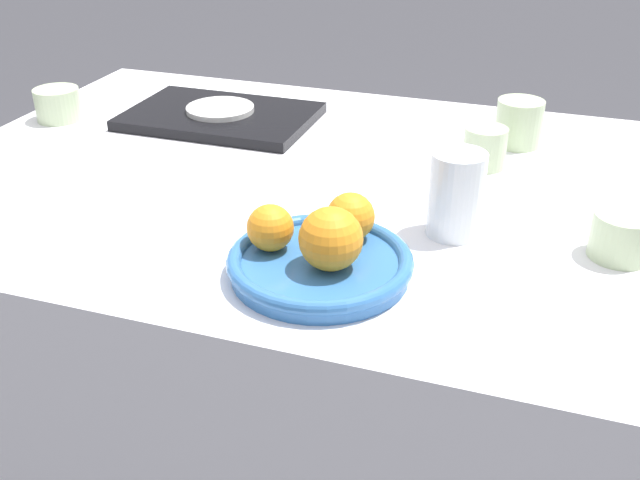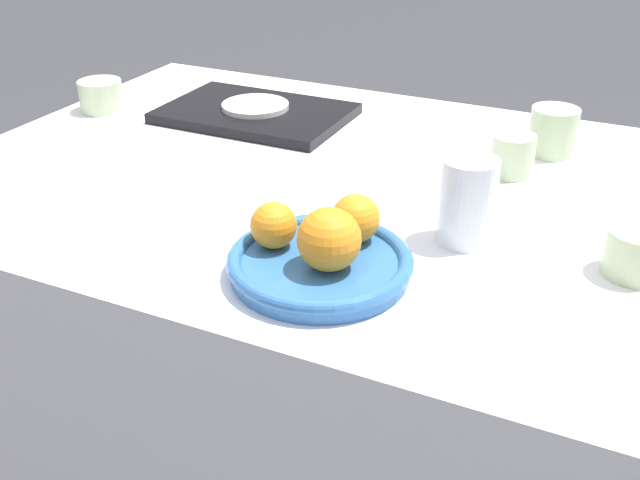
{
  "view_description": "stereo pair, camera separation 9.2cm",
  "coord_description": "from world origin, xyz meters",
  "px_view_note": "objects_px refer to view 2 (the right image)",
  "views": [
    {
      "loc": [
        0.4,
        -1.05,
        1.2
      ],
      "look_at": [
        0.14,
        -0.29,
        0.76
      ],
      "focal_mm": 42.0,
      "sensor_mm": 36.0,
      "label": 1
    },
    {
      "loc": [
        0.49,
        -1.02,
        1.2
      ],
      "look_at": [
        0.14,
        -0.29,
        0.76
      ],
      "focal_mm": 42.0,
      "sensor_mm": 36.0,
      "label": 2
    }
  ],
  "objects_px": {
    "orange_2": "(274,225)",
    "cup_1": "(101,96)",
    "cup_0": "(512,155)",
    "serving_tray": "(256,113)",
    "orange_1": "(355,218)",
    "fruit_platter": "(320,264)",
    "orange_0": "(329,239)",
    "water_glass": "(467,201)",
    "cup_2": "(637,253)",
    "cup_3": "(553,131)",
    "side_plate": "(255,106)"
  },
  "relations": [
    {
      "from": "orange_1",
      "to": "water_glass",
      "type": "height_order",
      "value": "water_glass"
    },
    {
      "from": "fruit_platter",
      "to": "orange_0",
      "type": "xyz_separation_m",
      "value": [
        0.02,
        -0.01,
        0.04
      ]
    },
    {
      "from": "water_glass",
      "to": "side_plate",
      "type": "relative_size",
      "value": 0.92
    },
    {
      "from": "orange_0",
      "to": "orange_2",
      "type": "distance_m",
      "value": 0.09
    },
    {
      "from": "orange_2",
      "to": "serving_tray",
      "type": "bearing_deg",
      "value": 122.12
    },
    {
      "from": "orange_1",
      "to": "orange_2",
      "type": "xyz_separation_m",
      "value": [
        -0.09,
        -0.06,
        -0.0
      ]
    },
    {
      "from": "orange_0",
      "to": "water_glass",
      "type": "height_order",
      "value": "water_glass"
    },
    {
      "from": "fruit_platter",
      "to": "orange_1",
      "type": "distance_m",
      "value": 0.08
    },
    {
      "from": "water_glass",
      "to": "cup_2",
      "type": "height_order",
      "value": "water_glass"
    },
    {
      "from": "cup_2",
      "to": "cup_3",
      "type": "relative_size",
      "value": 0.99
    },
    {
      "from": "fruit_platter",
      "to": "water_glass",
      "type": "bearing_deg",
      "value": 50.03
    },
    {
      "from": "water_glass",
      "to": "cup_2",
      "type": "relative_size",
      "value": 1.48
    },
    {
      "from": "orange_1",
      "to": "cup_3",
      "type": "distance_m",
      "value": 0.5
    },
    {
      "from": "orange_1",
      "to": "cup_2",
      "type": "height_order",
      "value": "orange_1"
    },
    {
      "from": "serving_tray",
      "to": "side_plate",
      "type": "bearing_deg",
      "value": 0.0
    },
    {
      "from": "orange_2",
      "to": "cup_1",
      "type": "height_order",
      "value": "orange_2"
    },
    {
      "from": "side_plate",
      "to": "fruit_platter",
      "type": "bearing_deg",
      "value": -52.71
    },
    {
      "from": "fruit_platter",
      "to": "orange_1",
      "type": "bearing_deg",
      "value": 74.1
    },
    {
      "from": "water_glass",
      "to": "cup_2",
      "type": "xyz_separation_m",
      "value": [
        0.22,
        0.01,
        -0.03
      ]
    },
    {
      "from": "cup_1",
      "to": "cup_2",
      "type": "xyz_separation_m",
      "value": [
        1.02,
        -0.22,
        -0.0
      ]
    },
    {
      "from": "serving_tray",
      "to": "orange_1",
      "type": "bearing_deg",
      "value": -47.04
    },
    {
      "from": "side_plate",
      "to": "cup_3",
      "type": "xyz_separation_m",
      "value": [
        0.55,
        0.06,
        0.02
      ]
    },
    {
      "from": "orange_0",
      "to": "cup_1",
      "type": "bearing_deg",
      "value": 149.62
    },
    {
      "from": "cup_0",
      "to": "cup_1",
      "type": "bearing_deg",
      "value": -177.9
    },
    {
      "from": "serving_tray",
      "to": "cup_1",
      "type": "height_order",
      "value": "cup_1"
    },
    {
      "from": "orange_2",
      "to": "water_glass",
      "type": "height_order",
      "value": "water_glass"
    },
    {
      "from": "fruit_platter",
      "to": "side_plate",
      "type": "height_order",
      "value": "fruit_platter"
    },
    {
      "from": "side_plate",
      "to": "cup_3",
      "type": "height_order",
      "value": "cup_3"
    },
    {
      "from": "cup_1",
      "to": "cup_3",
      "type": "xyz_separation_m",
      "value": [
        0.85,
        0.15,
        0.01
      ]
    },
    {
      "from": "fruit_platter",
      "to": "water_glass",
      "type": "xyz_separation_m",
      "value": [
        0.14,
        0.17,
        0.04
      ]
    },
    {
      "from": "orange_2",
      "to": "cup_0",
      "type": "height_order",
      "value": "orange_2"
    },
    {
      "from": "cup_3",
      "to": "orange_0",
      "type": "bearing_deg",
      "value": -107.21
    },
    {
      "from": "orange_1",
      "to": "cup_0",
      "type": "xyz_separation_m",
      "value": [
        0.13,
        0.35,
        -0.02
      ]
    },
    {
      "from": "orange_0",
      "to": "water_glass",
      "type": "relative_size",
      "value": 0.66
    },
    {
      "from": "cup_1",
      "to": "orange_1",
      "type": "bearing_deg",
      "value": -25.18
    },
    {
      "from": "serving_tray",
      "to": "cup_1",
      "type": "distance_m",
      "value": 0.31
    },
    {
      "from": "orange_1",
      "to": "cup_0",
      "type": "distance_m",
      "value": 0.37
    },
    {
      "from": "fruit_platter",
      "to": "water_glass",
      "type": "relative_size",
      "value": 1.97
    },
    {
      "from": "orange_1",
      "to": "water_glass",
      "type": "relative_size",
      "value": 0.53
    },
    {
      "from": "cup_0",
      "to": "serving_tray",
      "type": "bearing_deg",
      "value": 173.21
    },
    {
      "from": "cup_0",
      "to": "cup_1",
      "type": "relative_size",
      "value": 0.83
    },
    {
      "from": "side_plate",
      "to": "orange_0",
      "type": "bearing_deg",
      "value": -52.07
    },
    {
      "from": "cup_3",
      "to": "cup_0",
      "type": "bearing_deg",
      "value": -109.59
    },
    {
      "from": "orange_2",
      "to": "side_plate",
      "type": "bearing_deg",
      "value": 122.12
    },
    {
      "from": "orange_1",
      "to": "orange_2",
      "type": "bearing_deg",
      "value": -146.09
    },
    {
      "from": "cup_0",
      "to": "orange_0",
      "type": "bearing_deg",
      "value": -106.54
    },
    {
      "from": "cup_3",
      "to": "side_plate",
      "type": "bearing_deg",
      "value": -174.01
    },
    {
      "from": "water_glass",
      "to": "side_plate",
      "type": "bearing_deg",
      "value": 148.06
    },
    {
      "from": "orange_1",
      "to": "serving_tray",
      "type": "xyz_separation_m",
      "value": [
        -0.38,
        0.41,
        -0.04
      ]
    },
    {
      "from": "orange_2",
      "to": "fruit_platter",
      "type": "bearing_deg",
      "value": -6.36
    }
  ]
}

